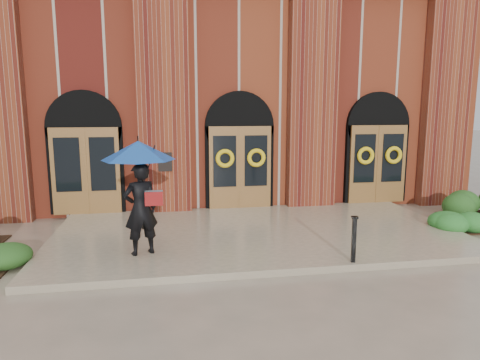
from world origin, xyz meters
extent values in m
plane|color=gray|center=(0.00, 0.00, 0.00)|extent=(90.00, 90.00, 0.00)
cube|color=tan|center=(0.00, 0.15, 0.07)|extent=(10.00, 5.30, 0.15)
cube|color=maroon|center=(0.00, 8.90, 3.50)|extent=(16.00, 12.00, 7.00)
cube|color=black|center=(-2.25, 2.47, 1.65)|extent=(0.40, 0.05, 0.55)
cube|color=maroon|center=(-2.25, 2.73, 3.50)|extent=(1.50, 0.45, 7.00)
cube|color=maroon|center=(2.25, 2.73, 3.50)|extent=(1.50, 0.45, 7.00)
cube|color=maroon|center=(6.75, 2.73, 3.50)|extent=(1.50, 0.45, 7.00)
cube|color=brown|center=(-4.50, 2.71, 1.40)|extent=(1.90, 0.10, 2.50)
cylinder|color=black|center=(-4.50, 2.85, 2.65)|extent=(2.10, 0.22, 2.10)
cube|color=brown|center=(0.00, 2.71, 1.40)|extent=(1.90, 0.10, 2.50)
cylinder|color=black|center=(0.00, 2.85, 2.65)|extent=(2.10, 0.22, 2.10)
cube|color=brown|center=(4.50, 2.71, 1.40)|extent=(1.90, 0.10, 2.50)
cylinder|color=black|center=(4.50, 2.85, 2.65)|extent=(2.10, 0.22, 2.10)
torus|color=yellow|center=(-0.48, 2.59, 1.70)|extent=(0.57, 0.13, 0.57)
torus|color=yellow|center=(0.48, 2.59, 1.70)|extent=(0.57, 0.13, 0.57)
torus|color=yellow|center=(4.02, 2.59, 1.70)|extent=(0.57, 0.13, 0.57)
torus|color=yellow|center=(4.98, 2.59, 1.70)|extent=(0.57, 0.13, 0.57)
imported|color=black|center=(-2.76, -1.13, 1.12)|extent=(0.83, 0.68, 1.94)
cone|color=#124292|center=(-2.76, -1.13, 2.35)|extent=(1.93, 1.93, 0.39)
cylinder|color=black|center=(-2.71, -1.18, 1.83)|extent=(0.02, 0.02, 0.64)
cube|color=#ABADB0|center=(-2.47, -1.29, 1.38)|extent=(0.40, 0.30, 0.28)
cube|color=maroon|center=(-2.47, -1.39, 1.38)|extent=(0.35, 0.15, 0.28)
cube|color=black|center=(1.43, -2.35, 0.60)|extent=(0.10, 0.10, 0.90)
cube|color=black|center=(1.43, -2.35, 1.07)|extent=(0.15, 0.15, 0.04)
ellipsoid|color=#256424|center=(5.36, 0.00, 0.25)|extent=(1.40, 1.20, 0.50)
camera|label=1|loc=(-2.18, -10.01, 3.20)|focal=32.00mm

